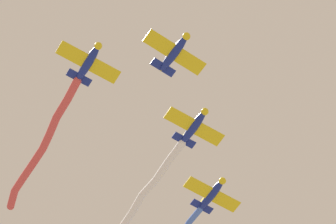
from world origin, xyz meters
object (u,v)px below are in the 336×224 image
object	(u,v)px
airplane_right_wing	(88,62)
airplane_slot	(212,194)
airplane_lead	(174,52)
airplane_left_wing	(194,126)

from	to	relation	value
airplane_right_wing	airplane_slot	world-z (taller)	airplane_right_wing
airplane_lead	airplane_right_wing	distance (m)	9.28
airplane_slot	airplane_left_wing	bearing A→B (deg)	-45.87
airplane_lead	airplane_left_wing	xyz separation A→B (m)	(-6.02, -7.04, 0.00)
airplane_slot	airplane_lead	bearing A→B (deg)	-45.86
airplane_right_wing	airplane_left_wing	bearing A→B (deg)	92.88
airplane_lead	airplane_right_wing	xyz separation A→B (m)	(7.64, -5.25, 0.30)
airplane_lead	airplane_left_wing	size ratio (longest dim) A/B	1.01
airplane_lead	airplane_slot	xyz separation A→B (m)	(-12.04, -14.09, -0.30)
airplane_left_wing	airplane_lead	bearing A→B (deg)	-45.35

